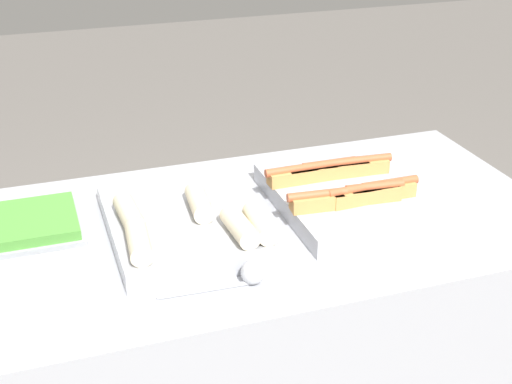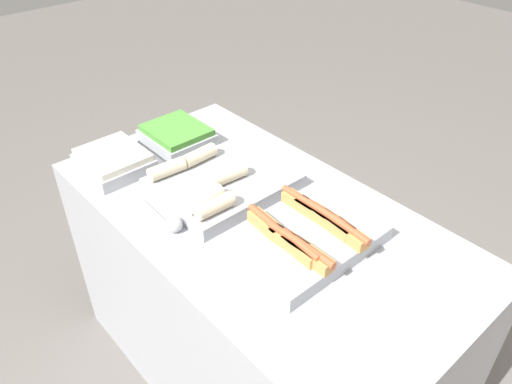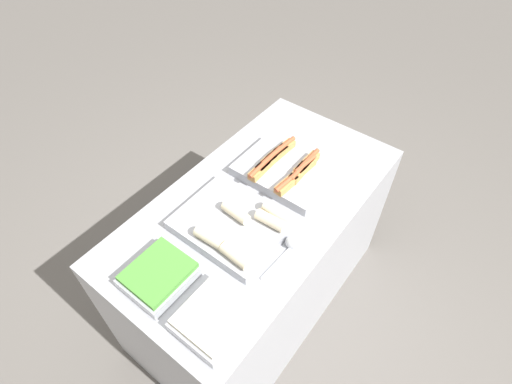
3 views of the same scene
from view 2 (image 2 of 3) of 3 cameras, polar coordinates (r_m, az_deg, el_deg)
name	(u,v)px [view 2 (image 2 of 3)]	position (r m, az deg, el deg)	size (l,w,h in m)	color
ground_plane	(258,371)	(2.34, 0.22, -19.75)	(12.00, 12.00, 0.00)	slate
counter	(258,303)	(1.98, 0.25, -12.52)	(1.50, 0.79, 0.89)	#A8AAB2
tray_hotdogs	(307,236)	(1.53, 5.82, -5.07)	(0.36, 0.45, 0.10)	#A8AAB2
tray_wraps	(220,182)	(1.76, -4.11, 1.10)	(0.37, 0.46, 0.10)	#A8AAB2
tray_side_front	(114,161)	(1.95, -15.93, 3.46)	(0.26, 0.23, 0.07)	#A8AAB2
tray_side_back	(177,136)	(2.06, -9.02, 6.38)	(0.26, 0.23, 0.07)	#A8AAB2
serving_spoon_near	(172,223)	(1.62, -9.58, -3.55)	(0.24, 0.05, 0.05)	#B2B5BA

